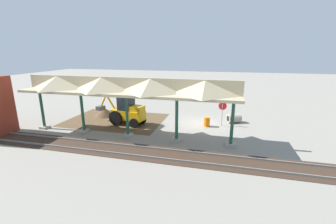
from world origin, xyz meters
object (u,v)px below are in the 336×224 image
object	(u,v)px
stop_sign	(222,109)
traffic_barrel	(207,122)
backhoe	(127,111)
concrete_pipe	(234,118)

from	to	relation	value
stop_sign	traffic_barrel	world-z (taller)	stop_sign
backhoe	concrete_pipe	bearing A→B (deg)	-163.41
stop_sign	concrete_pipe	size ratio (longest dim) A/B	1.53
traffic_barrel	backhoe	bearing A→B (deg)	8.69
traffic_barrel	stop_sign	bearing A→B (deg)	-157.87
backhoe	traffic_barrel	bearing A→B (deg)	-171.31
stop_sign	backhoe	xyz separation A→B (m)	(8.92, 1.71, -0.40)
backhoe	traffic_barrel	xyz separation A→B (m)	(-7.57, -1.16, -0.81)
concrete_pipe	traffic_barrel	world-z (taller)	traffic_barrel
backhoe	traffic_barrel	size ratio (longest dim) A/B	5.95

